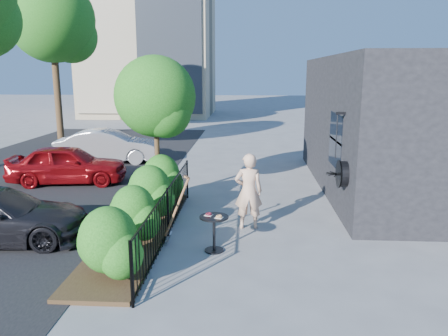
# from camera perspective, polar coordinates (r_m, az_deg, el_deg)

# --- Properties ---
(ground) EXTENTS (120.00, 120.00, 0.00)m
(ground) POSITION_cam_1_polar(r_m,az_deg,el_deg) (9.67, 1.63, -9.06)
(ground) COLOR gray
(ground) RESTS_ON ground
(shop_building) EXTENTS (6.22, 9.00, 4.00)m
(shop_building) POSITION_cam_1_polar(r_m,az_deg,el_deg) (14.56, 24.55, 5.23)
(shop_building) COLOR black
(shop_building) RESTS_ON ground
(fence) EXTENTS (0.05, 6.05, 1.10)m
(fence) POSITION_cam_1_polar(r_m,az_deg,el_deg) (9.64, -7.34, -5.69)
(fence) COLOR black
(fence) RESTS_ON ground
(planting_bed) EXTENTS (1.30, 6.00, 0.08)m
(planting_bed) POSITION_cam_1_polar(r_m,az_deg,el_deg) (9.96, -11.26, -8.40)
(planting_bed) COLOR #382616
(planting_bed) RESTS_ON ground
(shrubs) EXTENTS (1.10, 5.60, 1.24)m
(shrubs) POSITION_cam_1_polar(r_m,az_deg,el_deg) (9.82, -10.71, -4.62)
(shrubs) COLOR #1B5914
(shrubs) RESTS_ON ground
(patio_tree) EXTENTS (2.20, 2.20, 3.94)m
(patio_tree) POSITION_cam_1_polar(r_m,az_deg,el_deg) (12.04, -8.68, 8.58)
(patio_tree) COLOR #3F2B19
(patio_tree) RESTS_ON ground
(street) EXTENTS (9.00, 30.00, 0.01)m
(street) POSITION_cam_1_polar(r_m,az_deg,el_deg) (14.46, -26.93, -3.11)
(street) COLOR black
(street) RESTS_ON ground
(street_tree_far) EXTENTS (4.40, 4.40, 8.28)m
(street_tree_far) POSITION_cam_1_polar(r_m,az_deg,el_deg) (25.23, -21.46, 17.00)
(street_tree_far) COLOR #3F2B19
(street_tree_far) RESTS_ON ground
(cafe_table) EXTENTS (0.58, 0.58, 0.78)m
(cafe_table) POSITION_cam_1_polar(r_m,az_deg,el_deg) (8.80, -1.31, -7.74)
(cafe_table) COLOR black
(cafe_table) RESTS_ON ground
(woman) EXTENTS (0.66, 0.45, 1.76)m
(woman) POSITION_cam_1_polar(r_m,az_deg,el_deg) (9.98, 3.22, -3.05)
(woman) COLOR #DEAF8F
(woman) RESTS_ON ground
(shovel) EXTENTS (0.57, 0.20, 1.52)m
(shovel) POSITION_cam_1_polar(r_m,az_deg,el_deg) (9.15, -6.38, -5.97)
(shovel) COLOR brown
(shovel) RESTS_ON ground
(car_red) EXTENTS (3.86, 1.95, 1.26)m
(car_red) POSITION_cam_1_polar(r_m,az_deg,el_deg) (14.96, -19.74, 0.46)
(car_red) COLOR maroon
(car_red) RESTS_ON ground
(car_silver) EXTENTS (4.15, 1.95, 1.31)m
(car_silver) POSITION_cam_1_polar(r_m,az_deg,el_deg) (17.98, -14.90, 2.77)
(car_silver) COLOR #A2A2A6
(car_silver) RESTS_ON ground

